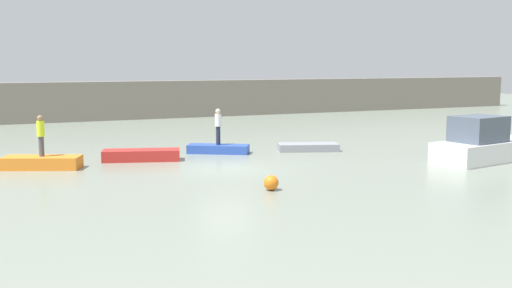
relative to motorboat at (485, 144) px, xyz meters
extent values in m
plane|color=gray|center=(-11.64, 3.03, -0.78)|extent=(120.00, 120.00, 0.00)
cube|color=gray|center=(-11.64, 27.15, 0.75)|extent=(80.00, 1.20, 3.05)
cube|color=white|center=(0.23, 0.04, -0.31)|extent=(6.11, 3.07, 0.94)
cube|color=#4C5666|center=(-0.56, -0.10, 0.75)|extent=(2.55, 2.12, 1.18)
cube|color=orange|center=(-18.88, 6.12, -0.51)|extent=(3.41, 2.34, 0.54)
cube|color=red|center=(-14.50, 6.51, -0.52)|extent=(3.69, 2.07, 0.52)
cube|color=#2B4CAD|center=(-10.43, 7.25, -0.57)|extent=(3.12, 2.45, 0.43)
cube|color=gray|center=(-5.91, 6.13, -0.59)|extent=(3.29, 2.15, 0.38)
cylinder|color=#232838|center=(-10.43, 7.25, 0.11)|extent=(0.22, 0.22, 0.93)
cylinder|color=white|center=(-10.43, 7.25, 0.89)|extent=(0.32, 0.32, 0.63)
sphere|color=beige|center=(-10.43, 7.25, 1.33)|extent=(0.26, 0.26, 0.26)
cylinder|color=#4C4C56|center=(-18.88, 6.12, 0.19)|extent=(0.22, 0.22, 0.86)
cylinder|color=#D8F226|center=(-18.88, 6.12, 0.95)|extent=(0.32, 0.32, 0.66)
sphere|color=#936B4C|center=(-18.88, 6.12, 1.40)|extent=(0.25, 0.25, 0.25)
sphere|color=orange|center=(-11.76, -1.79, -0.51)|extent=(0.54, 0.54, 0.54)
camera|label=1|loc=(-20.66, -20.61, 3.73)|focal=41.84mm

